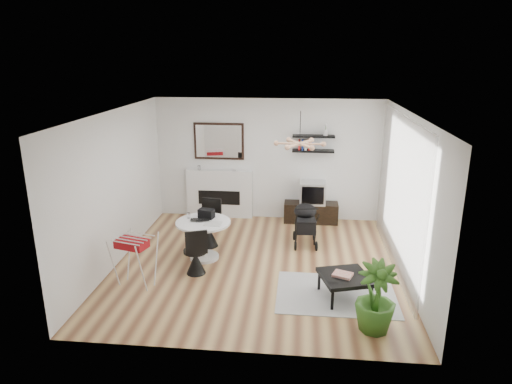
# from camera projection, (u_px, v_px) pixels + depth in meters

# --- Properties ---
(floor) EXTENTS (5.00, 5.00, 0.00)m
(floor) POSITION_uv_depth(u_px,v_px,m) (257.00, 265.00, 8.15)
(floor) COLOR brown
(floor) RESTS_ON ground
(ceiling) EXTENTS (5.00, 5.00, 0.00)m
(ceiling) POSITION_uv_depth(u_px,v_px,m) (257.00, 113.00, 7.36)
(ceiling) COLOR white
(ceiling) RESTS_ON wall_back
(wall_back) EXTENTS (5.00, 0.00, 5.00)m
(wall_back) POSITION_uv_depth(u_px,v_px,m) (268.00, 160.00, 10.13)
(wall_back) COLOR white
(wall_back) RESTS_ON floor
(wall_left) EXTENTS (0.00, 5.00, 5.00)m
(wall_left) POSITION_uv_depth(u_px,v_px,m) (116.00, 188.00, 8.00)
(wall_left) COLOR white
(wall_left) RESTS_ON floor
(wall_right) EXTENTS (0.00, 5.00, 5.00)m
(wall_right) POSITION_uv_depth(u_px,v_px,m) (408.00, 197.00, 7.51)
(wall_right) COLOR white
(wall_right) RESTS_ON floor
(sheer_curtain) EXTENTS (0.04, 3.60, 2.60)m
(sheer_curtain) POSITION_uv_depth(u_px,v_px,m) (399.00, 193.00, 7.71)
(sheer_curtain) COLOR white
(sheer_curtain) RESTS_ON wall_right
(fireplace) EXTENTS (1.50, 0.17, 2.16)m
(fireplace) POSITION_uv_depth(u_px,v_px,m) (220.00, 188.00, 10.36)
(fireplace) COLOR white
(fireplace) RESTS_ON floor
(shelf_lower) EXTENTS (0.90, 0.25, 0.04)m
(shelf_lower) POSITION_uv_depth(u_px,v_px,m) (313.00, 151.00, 9.84)
(shelf_lower) COLOR black
(shelf_lower) RESTS_ON wall_back
(shelf_upper) EXTENTS (0.90, 0.25, 0.04)m
(shelf_upper) POSITION_uv_depth(u_px,v_px,m) (314.00, 136.00, 9.75)
(shelf_upper) COLOR black
(shelf_upper) RESTS_ON wall_back
(pendant_lamp) EXTENTS (0.90, 0.90, 0.10)m
(pendant_lamp) POSITION_uv_depth(u_px,v_px,m) (300.00, 144.00, 7.74)
(pendant_lamp) COLOR tan
(pendant_lamp) RESTS_ON ceiling
(tv_console) EXTENTS (1.19, 0.42, 0.44)m
(tv_console) POSITION_uv_depth(u_px,v_px,m) (311.00, 212.00, 10.16)
(tv_console) COLOR black
(tv_console) RESTS_ON floor
(crt_tv) EXTENTS (0.56, 0.49, 0.49)m
(crt_tv) POSITION_uv_depth(u_px,v_px,m) (313.00, 192.00, 10.02)
(crt_tv) COLOR silver
(crt_tv) RESTS_ON tv_console
(dining_table) EXTENTS (0.99, 0.99, 0.72)m
(dining_table) POSITION_uv_depth(u_px,v_px,m) (204.00, 234.00, 8.27)
(dining_table) COLOR white
(dining_table) RESTS_ON floor
(laptop) EXTENTS (0.37, 0.26, 0.03)m
(laptop) POSITION_uv_depth(u_px,v_px,m) (200.00, 221.00, 8.17)
(laptop) COLOR black
(laptop) RESTS_ON dining_table
(black_bag) EXTENTS (0.31, 0.23, 0.17)m
(black_bag) POSITION_uv_depth(u_px,v_px,m) (206.00, 214.00, 8.35)
(black_bag) COLOR black
(black_bag) RESTS_ON dining_table
(newspaper) EXTENTS (0.31, 0.26, 0.01)m
(newspaper) POSITION_uv_depth(u_px,v_px,m) (213.00, 224.00, 8.07)
(newspaper) COLOR silver
(newspaper) RESTS_ON dining_table
(drinking_glass) EXTENTS (0.06, 0.06, 0.10)m
(drinking_glass) POSITION_uv_depth(u_px,v_px,m) (188.00, 215.00, 8.35)
(drinking_glass) COLOR white
(drinking_glass) RESTS_ON dining_table
(chair_far) EXTENTS (0.45, 0.47, 0.92)m
(chair_far) POSITION_uv_depth(u_px,v_px,m) (209.00, 232.00, 8.88)
(chair_far) COLOR black
(chair_far) RESTS_ON floor
(chair_near) EXTENTS (0.45, 0.46, 0.85)m
(chair_near) POSITION_uv_depth(u_px,v_px,m) (196.00, 259.00, 7.75)
(chair_near) COLOR black
(chair_near) RESTS_ON floor
(drying_rack) EXTENTS (0.68, 0.66, 0.85)m
(drying_rack) POSITION_uv_depth(u_px,v_px,m) (135.00, 260.00, 7.30)
(drying_rack) COLOR white
(drying_rack) RESTS_ON floor
(stroller) EXTENTS (0.49, 0.76, 0.90)m
(stroller) POSITION_uv_depth(u_px,v_px,m) (305.00, 226.00, 8.94)
(stroller) COLOR black
(stroller) RESTS_ON floor
(rug) EXTENTS (1.85, 1.33, 0.01)m
(rug) POSITION_uv_depth(u_px,v_px,m) (336.00, 294.00, 7.15)
(rug) COLOR #A0A0A0
(rug) RESTS_ON floor
(coffee_table) EXTENTS (0.89, 0.89, 0.37)m
(coffee_table) POSITION_uv_depth(u_px,v_px,m) (345.00, 278.00, 6.96)
(coffee_table) COLOR black
(coffee_table) RESTS_ON rug
(magazines) EXTENTS (0.34, 0.31, 0.04)m
(magazines) POSITION_uv_depth(u_px,v_px,m) (343.00, 275.00, 6.93)
(magazines) COLOR #BA432E
(magazines) RESTS_ON coffee_table
(potted_plant) EXTENTS (0.65, 0.65, 0.99)m
(potted_plant) POSITION_uv_depth(u_px,v_px,m) (376.00, 297.00, 6.10)
(potted_plant) COLOR #31611B
(potted_plant) RESTS_ON floor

